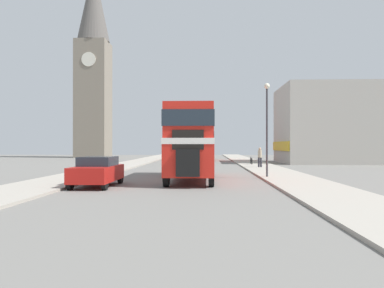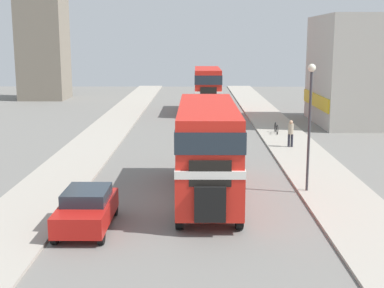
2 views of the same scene
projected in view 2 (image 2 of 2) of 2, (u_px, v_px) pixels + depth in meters
ground_plane at (191, 204)px, 23.31m from camera, size 120.00×120.00×0.00m
sidewalk_right at (345, 203)px, 23.25m from camera, size 3.50×120.00×0.12m
sidewalk_left at (36, 202)px, 23.35m from camera, size 3.50×120.00×0.12m
double_decker_bus at (207, 143)px, 23.78m from camera, size 2.56×10.10×4.23m
bus_distant at (207, 86)px, 52.23m from camera, size 2.49×9.40×4.33m
car_parked_near at (87, 209)px, 20.13m from camera, size 1.83×4.03×1.51m
pedestrian_walking at (291, 132)px, 34.97m from camera, size 0.36×0.36×1.77m
bicycle_on_pavement at (276, 128)px, 40.24m from camera, size 0.05×1.76×0.78m
street_lamp at (310, 109)px, 24.23m from camera, size 0.36×0.36×5.86m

